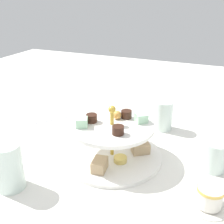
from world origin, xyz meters
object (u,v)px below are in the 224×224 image
at_px(tiered_serving_stand, 112,143).
at_px(teacup_with_saucer, 209,198).
at_px(water_glass_short_left, 215,156).
at_px(butter_knife_left, 58,118).
at_px(water_glass_mid_back, 164,115).
at_px(water_glass_tall_right, 9,167).

xyz_separation_m(tiered_serving_stand, teacup_with_saucer, (0.27, -0.10, -0.02)).
distance_m(water_glass_short_left, teacup_with_saucer, 0.15).
xyz_separation_m(butter_knife_left, water_glass_mid_back, (0.37, 0.07, 0.05)).
height_order(water_glass_short_left, water_glass_mid_back, water_glass_mid_back).
bearing_deg(teacup_with_saucer, tiered_serving_stand, 160.02).
height_order(water_glass_short_left, teacup_with_saucer, water_glass_short_left).
height_order(water_glass_tall_right, water_glass_short_left, water_glass_tall_right).
height_order(tiered_serving_stand, water_glass_short_left, tiered_serving_stand).
bearing_deg(tiered_serving_stand, water_glass_tall_right, -128.87).
bearing_deg(butter_knife_left, teacup_with_saucer, 104.87).
relative_size(tiered_serving_stand, water_glass_short_left, 3.51).
relative_size(water_glass_tall_right, water_glass_mid_back, 1.16).
bearing_deg(water_glass_tall_right, water_glass_mid_back, 59.33).
bearing_deg(water_glass_short_left, butter_knife_left, 169.28).
bearing_deg(water_glass_mid_back, teacup_with_saucer, -61.25).
xyz_separation_m(tiered_serving_stand, water_glass_tall_right, (-0.17, -0.21, 0.01)).
bearing_deg(butter_knife_left, water_glass_mid_back, 140.52).
distance_m(teacup_with_saucer, water_glass_mid_back, 0.37).
xyz_separation_m(teacup_with_saucer, butter_knife_left, (-0.55, 0.26, -0.02)).
relative_size(tiered_serving_stand, teacup_with_saucer, 3.12).
xyz_separation_m(teacup_with_saucer, water_glass_mid_back, (-0.18, 0.33, 0.03)).
bearing_deg(water_glass_tall_right, butter_knife_left, 106.76).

